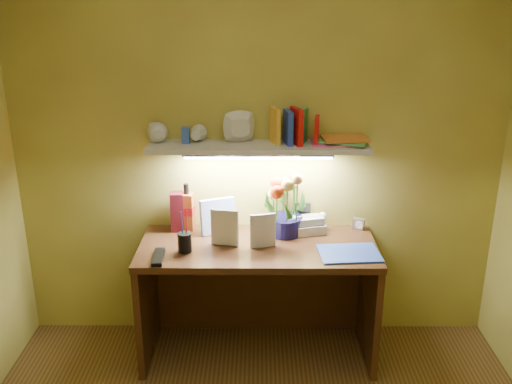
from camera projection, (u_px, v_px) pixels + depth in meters
desk at (258, 300)px, 3.49m from camera, size 1.40×0.60×0.75m
flower_bouquet at (285, 204)px, 3.45m from camera, size 0.27×0.27×0.38m
telephone at (307, 223)px, 3.52m from camera, size 0.23×0.20×0.12m
desk_clock at (359, 224)px, 3.57m from camera, size 0.08×0.06×0.07m
whisky_bottle at (187, 207)px, 3.53m from camera, size 0.09×0.09×0.30m
whisky_box at (177, 212)px, 3.52m from camera, size 0.09×0.09×0.25m
pen_cup at (184, 236)px, 3.24m from camera, size 0.09×0.09×0.19m
art_card at (218, 216)px, 3.50m from camera, size 0.22×0.12×0.22m
tv_remote at (158, 257)px, 3.18m from camera, size 0.07×0.21×0.02m
blue_folder at (349, 253)px, 3.24m from camera, size 0.36×0.28×0.01m
desk_book_a at (211, 226)px, 3.33m from camera, size 0.17×0.06×0.23m
desk_book_b at (250, 232)px, 3.28m from camera, size 0.15×0.04×0.21m
wall_shelf at (260, 141)px, 3.33m from camera, size 1.32×0.29×0.24m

